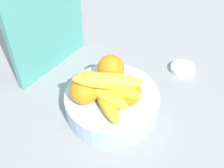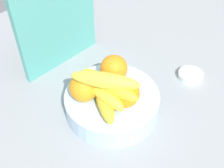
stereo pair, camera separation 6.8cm
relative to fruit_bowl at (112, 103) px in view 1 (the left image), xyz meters
The scene contains 8 objects.
ground_plane 6.00cm from the fruit_bowl, 163.62° to the right, with size 180.00×140.00×3.00cm, color gray.
fruit_bowl is the anchor object (origin of this frame).
orange_front_left 9.36cm from the fruit_bowl, 36.51° to the left, with size 7.59×7.59×7.59cm, color orange.
orange_front_right 10.03cm from the fruit_bowl, 139.31° to the left, with size 7.59×7.59×7.59cm, color orange.
orange_center 8.20cm from the fruit_bowl, 91.58° to the right, with size 7.59×7.59×7.59cm, color orange.
banana_bunch 9.01cm from the fruit_bowl, behind, with size 13.19×18.64×10.60cm.
cutting_board 31.05cm from the fruit_bowl, 78.00° to the left, with size 28.00×1.80×36.00cm, color teal.
jar_lid 28.18cm from the fruit_bowl, 20.12° to the right, with size 7.69×7.69×1.78cm, color white.
Camera 1 is at (-40.17, -28.28, 61.96)cm, focal length 46.12 mm.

